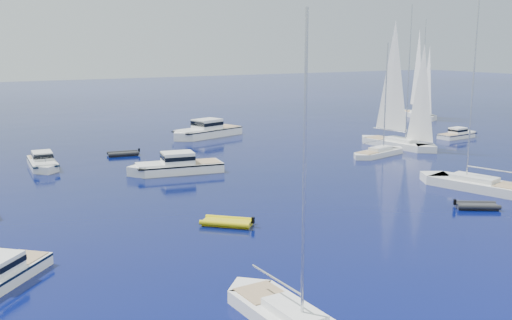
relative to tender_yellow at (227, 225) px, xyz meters
The scene contains 12 objects.
ground 17.90m from the tender_yellow, 57.68° to the right, with size 400.00×400.00×0.00m, color #0A1160.
motor_cruiser_centre 18.76m from the tender_yellow, 79.00° to the left, with size 3.19×10.41×2.73m, color white, non-canonical shape.
motor_cruiser_far_r 50.71m from the tender_yellow, 23.20° to the left, with size 2.20×7.20×1.89m, color white, non-canonical shape.
motor_cruiser_distant 41.86m from the tender_yellow, 66.94° to the left, with size 3.73×12.20×3.20m, color white, non-canonical shape.
motor_cruiser_horizon 28.84m from the tender_yellow, 105.57° to the left, with size 2.59×8.46×2.22m, color silver, non-canonical shape.
sailboat_mid_r 24.67m from the tender_yellow, ahead, with size 3.24×12.45×18.30m, color silver, non-canonical shape.
sailboat_centre 31.90m from the tender_yellow, 28.75° to the left, with size 2.40×9.24×13.58m, color silver, non-canonical shape.
sailboat_sails_r 38.84m from the tender_yellow, 28.79° to the left, with size 3.24×12.46×18.32m, color white, non-canonical shape.
sailboat_sails_far 71.28m from the tender_yellow, 34.17° to the left, with size 3.15×12.12×17.82m, color silver, non-canonical shape.
tender_yellow is the anchor object (origin of this frame).
tender_grey_near 20.27m from the tender_yellow, 17.33° to the right, with size 1.94×3.51×0.95m, color black, non-canonical shape.
tender_grey_far 30.48m from the tender_yellow, 86.61° to the left, with size 2.06×3.78×0.95m, color black, non-canonical shape.
Camera 1 is at (-28.31, -21.65, 12.96)m, focal length 41.46 mm.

